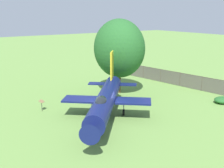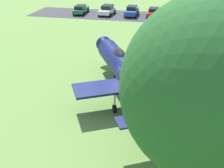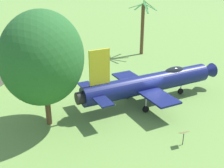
# 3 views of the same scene
# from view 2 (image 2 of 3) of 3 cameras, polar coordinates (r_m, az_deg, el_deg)

# --- Properties ---
(ground_plane) EXTENTS (200.00, 200.00, 0.00)m
(ground_plane) POSITION_cam_2_polar(r_m,az_deg,el_deg) (20.43, 3.77, -3.41)
(ground_plane) COLOR #668E42
(parking_strip) EXTENTS (38.33, 20.99, 0.00)m
(parking_strip) POSITION_cam_2_polar(r_m,az_deg,el_deg) (46.87, 6.35, 13.77)
(parking_strip) COLOR #38383D
(parking_strip) RESTS_ON ground_plane
(display_jet) EXTENTS (12.74, 11.69, 5.74)m
(display_jet) POSITION_cam_2_polar(r_m,az_deg,el_deg) (19.85, 3.58, 1.96)
(display_jet) COLOR #111951
(display_jet) RESTS_ON ground_plane
(shade_tree) EXTENTS (6.75, 5.89, 9.08)m
(shade_tree) POSITION_cam_2_polar(r_m,az_deg,el_deg) (10.37, 19.72, -1.61)
(shade_tree) COLOR brown
(shade_tree) RESTS_ON ground_plane
(parked_car_silver) EXTENTS (3.22, 4.57, 1.56)m
(parked_car_silver) POSITION_cam_2_polar(r_m,az_deg,el_deg) (46.88, 19.64, 13.44)
(parked_car_silver) COLOR #B2B5BA
(parked_car_silver) RESTS_ON ground_plane
(parked_car_yellow) EXTENTS (3.25, 4.72, 1.46)m
(parked_car_yellow) POSITION_cam_2_polar(r_m,az_deg,el_deg) (46.39, 14.08, 13.99)
(parked_car_yellow) COLOR gold
(parked_car_yellow) RESTS_ON ground_plane
(parked_car_red) EXTENTS (3.23, 4.48, 1.40)m
(parked_car_red) POSITION_cam_2_polar(r_m,az_deg,el_deg) (46.65, 8.64, 14.49)
(parked_car_red) COLOR red
(parked_car_red) RESTS_ON ground_plane
(parked_car_blue) EXTENTS (3.16, 4.54, 1.57)m
(parked_car_blue) POSITION_cam_2_polar(r_m,az_deg,el_deg) (47.01, 4.12, 14.89)
(parked_car_blue) COLOR #23429E
(parked_car_blue) RESTS_ON ground_plane
(parked_car_white) EXTENTS (3.17, 4.74, 1.54)m
(parked_car_white) POSITION_cam_2_polar(r_m,az_deg,el_deg) (47.81, -1.03, 15.13)
(parked_car_white) COLOR silver
(parked_car_white) RESTS_ON ground_plane
(parked_car_green) EXTENTS (3.48, 4.92, 1.45)m
(parked_car_green) POSITION_cam_2_polar(r_m,az_deg,el_deg) (48.87, -6.50, 15.17)
(parked_car_green) COLOR #1E6B3D
(parked_car_green) RESTS_ON ground_plane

